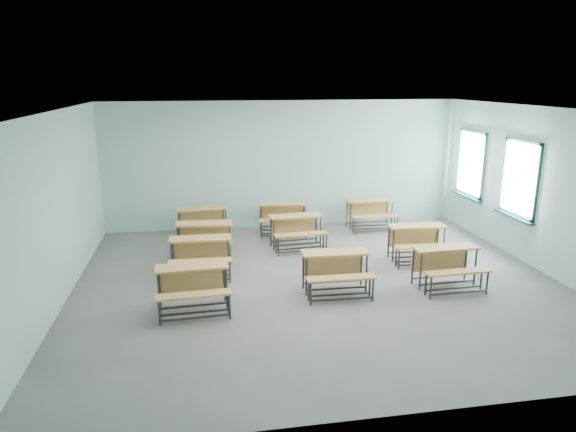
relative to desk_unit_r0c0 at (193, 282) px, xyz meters
The scene contains 11 objects.
room 2.76m from the desk_unit_r0c0, 19.15° to the left, with size 9.04×8.04×3.24m.
desk_unit_r0c0 is the anchor object (origin of this frame).
desk_unit_r0c1 2.52m from the desk_unit_r0c0, ahead, with size 1.21×0.83×0.74m.
desk_unit_r0c2 4.58m from the desk_unit_r0c0, ahead, with size 1.22×0.84×0.74m.
desk_unit_r1c0 1.55m from the desk_unit_r0c0, 84.87° to the left, with size 1.21×0.84×0.74m.
desk_unit_r1c2 4.92m from the desk_unit_r0c0, 19.55° to the left, with size 1.24×0.87×0.74m.
desk_unit_r2c0 2.63m from the desk_unit_r0c0, 85.22° to the left, with size 1.23×0.87×0.74m.
desk_unit_r2c1 3.69m from the desk_unit_r0c0, 51.71° to the left, with size 1.25×0.89×0.74m.
desk_unit_r3c0 3.99m from the desk_unit_r0c0, 87.04° to the left, with size 1.27×0.93×0.74m.
desk_unit_r3c1 4.63m from the desk_unit_r0c0, 62.13° to the left, with size 1.26×0.90×0.74m.
desk_unit_r3c2 6.03m from the desk_unit_r0c0, 42.73° to the left, with size 1.19×0.80×0.74m.
Camera 1 is at (-2.11, -8.77, 3.72)m, focal length 32.00 mm.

